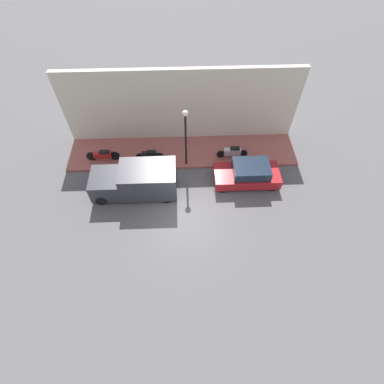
{
  "coord_description": "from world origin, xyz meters",
  "views": [
    {
      "loc": [
        -8.98,
        -0.1,
        14.17
      ],
      "look_at": [
        1.25,
        -0.48,
        0.6
      ],
      "focal_mm": 28.0,
      "sensor_mm": 36.0,
      "label": 1
    }
  ],
  "objects_px": {
    "delivery_van": "(136,181)",
    "streetlamp": "(186,131)",
    "parked_car": "(248,174)",
    "motorcycle_red": "(103,155)",
    "scooter_silver": "(232,152)",
    "motorcycle_black": "(150,155)"
  },
  "relations": [
    {
      "from": "delivery_van",
      "to": "streetlamp",
      "type": "bearing_deg",
      "value": -55.87
    },
    {
      "from": "parked_car",
      "to": "motorcycle_red",
      "type": "height_order",
      "value": "parked_car"
    },
    {
      "from": "parked_car",
      "to": "scooter_silver",
      "type": "xyz_separation_m",
      "value": [
        1.92,
        0.67,
        -0.09
      ]
    },
    {
      "from": "motorcycle_red",
      "to": "motorcycle_black",
      "type": "height_order",
      "value": "motorcycle_black"
    },
    {
      "from": "parked_car",
      "to": "motorcycle_black",
      "type": "bearing_deg",
      "value": 72.74
    },
    {
      "from": "delivery_van",
      "to": "streetlamp",
      "type": "relative_size",
      "value": 1.19
    },
    {
      "from": "scooter_silver",
      "to": "motorcycle_red",
      "type": "xyz_separation_m",
      "value": [
        0.06,
        8.17,
        -0.01
      ]
    },
    {
      "from": "streetlamp",
      "to": "scooter_silver",
      "type": "bearing_deg",
      "value": -81.0
    },
    {
      "from": "motorcycle_red",
      "to": "streetlamp",
      "type": "distance_m",
      "value": 5.73
    },
    {
      "from": "parked_car",
      "to": "streetlamp",
      "type": "xyz_separation_m",
      "value": [
        1.46,
        3.62,
        2.19
      ]
    },
    {
      "from": "parked_car",
      "to": "scooter_silver",
      "type": "distance_m",
      "value": 2.04
    },
    {
      "from": "scooter_silver",
      "to": "streetlamp",
      "type": "distance_m",
      "value": 3.76
    },
    {
      "from": "delivery_van",
      "to": "motorcycle_red",
      "type": "distance_m",
      "value": 3.42
    },
    {
      "from": "scooter_silver",
      "to": "motorcycle_black",
      "type": "relative_size",
      "value": 1.1
    },
    {
      "from": "delivery_van",
      "to": "streetlamp",
      "type": "distance_m",
      "value": 4.01
    },
    {
      "from": "streetlamp",
      "to": "motorcycle_red",
      "type": "bearing_deg",
      "value": 84.28
    },
    {
      "from": "scooter_silver",
      "to": "delivery_van",
      "type": "bearing_deg",
      "value": 112.66
    },
    {
      "from": "motorcycle_red",
      "to": "streetlamp",
      "type": "xyz_separation_m",
      "value": [
        -0.52,
        -5.22,
        2.29
      ]
    },
    {
      "from": "motorcycle_red",
      "to": "parked_car",
      "type": "bearing_deg",
      "value": -102.61
    },
    {
      "from": "streetlamp",
      "to": "motorcycle_black",
      "type": "bearing_deg",
      "value": 80.57
    },
    {
      "from": "parked_car",
      "to": "motorcycle_red",
      "type": "xyz_separation_m",
      "value": [
        1.98,
        8.84,
        -0.09
      ]
    },
    {
      "from": "motorcycle_red",
      "to": "delivery_van",
      "type": "bearing_deg",
      "value": -137.66
    }
  ]
}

